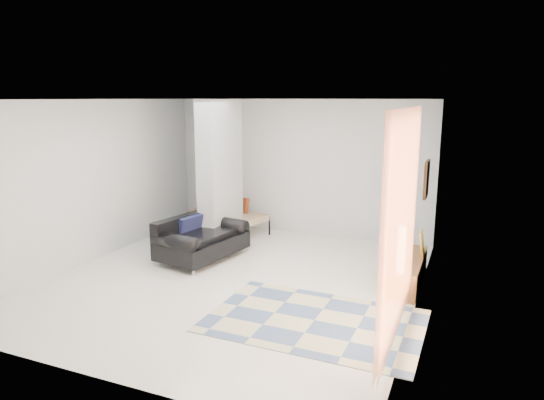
% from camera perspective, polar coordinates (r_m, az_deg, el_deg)
% --- Properties ---
extents(floor, '(6.00, 6.00, 0.00)m').
position_cam_1_polar(floor, '(7.79, -4.35, -9.34)').
color(floor, white).
rests_on(floor, ground).
extents(ceiling, '(6.00, 6.00, 0.00)m').
position_cam_1_polar(ceiling, '(7.26, -4.71, 11.72)').
color(ceiling, white).
rests_on(ceiling, wall_back).
extents(wall_back, '(6.00, 0.00, 6.00)m').
position_cam_1_polar(wall_back, '(10.12, 3.23, 3.84)').
color(wall_back, silver).
rests_on(wall_back, ground).
extents(wall_front, '(6.00, 0.00, 6.00)m').
position_cam_1_polar(wall_front, '(5.00, -20.41, -5.37)').
color(wall_front, silver).
rests_on(wall_front, ground).
extents(wall_left, '(0.00, 6.00, 6.00)m').
position_cam_1_polar(wall_left, '(8.97, -20.37, 2.07)').
color(wall_left, silver).
rests_on(wall_left, ground).
extents(wall_right, '(0.00, 6.00, 6.00)m').
position_cam_1_polar(wall_right, '(6.64, 17.14, -0.98)').
color(wall_right, silver).
rests_on(wall_right, ground).
extents(partition_column, '(0.35, 1.20, 2.80)m').
position_cam_1_polar(partition_column, '(9.30, -6.09, 3.07)').
color(partition_column, '#A6AAAD').
rests_on(partition_column, floor).
extents(hallway_door, '(0.85, 0.06, 2.04)m').
position_cam_1_polar(hallway_door, '(11.01, -7.23, 2.42)').
color(hallway_door, silver).
rests_on(hallway_door, floor).
extents(curtain, '(0.00, 2.55, 2.55)m').
position_cam_1_polar(curtain, '(5.52, 15.14, -2.89)').
color(curtain, '#D06536').
rests_on(curtain, wall_right).
extents(wall_art, '(0.04, 0.45, 0.55)m').
position_cam_1_polar(wall_art, '(7.47, 17.73, 2.34)').
color(wall_art, '#34210E').
rests_on(wall_art, wall_right).
extents(media_console, '(0.45, 1.60, 0.80)m').
position_cam_1_polar(media_console, '(7.85, 15.60, -7.99)').
color(media_console, brown).
rests_on(media_console, floor).
extents(loveseat, '(1.22, 1.76, 0.76)m').
position_cam_1_polar(loveseat, '(8.76, -8.49, -4.57)').
color(loveseat, silver).
rests_on(loveseat, floor).
extents(daybed, '(1.84, 1.14, 0.77)m').
position_cam_1_polar(daybed, '(10.40, -5.19, -1.48)').
color(daybed, black).
rests_on(daybed, floor).
extents(area_rug, '(2.73, 1.85, 0.01)m').
position_cam_1_polar(area_rug, '(6.46, 5.01, -13.95)').
color(area_rug, '#BEB891').
rests_on(area_rug, floor).
extents(cylinder_lamp, '(0.12, 0.12, 0.68)m').
position_cam_1_polar(cylinder_lamp, '(7.03, 14.95, -5.70)').
color(cylinder_lamp, beige).
rests_on(cylinder_lamp, media_console).
extents(bronze_figurine, '(0.12, 0.12, 0.24)m').
position_cam_1_polar(bronze_figurine, '(8.25, 15.83, -4.73)').
color(bronze_figurine, '#301E15').
rests_on(bronze_figurine, media_console).
extents(vase, '(0.22, 0.22, 0.22)m').
position_cam_1_polar(vase, '(7.80, 15.38, -5.78)').
color(vase, white).
rests_on(vase, media_console).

